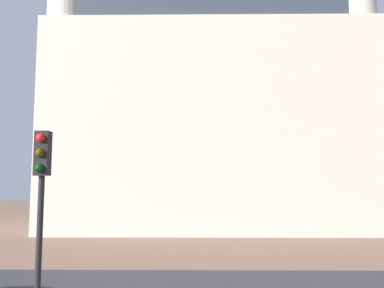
{
  "coord_description": "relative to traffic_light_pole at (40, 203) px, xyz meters",
  "views": [
    {
      "loc": [
        0.4,
        -3.05,
        3.74
      ],
      "look_at": [
        0.25,
        9.9,
        5.03
      ],
      "focal_mm": 34.92,
      "sensor_mm": 36.0,
      "label": 1
    }
  ],
  "objects": [
    {
      "name": "traffic_light_pole",
      "position": [
        0.0,
        0.0,
        0.0
      ],
      "size": [
        0.28,
        0.34,
        4.74
      ],
      "color": "black",
      "rests_on": "ground_plane"
    },
    {
      "name": "landmark_building",
      "position": [
        4.43,
        23.62,
        6.52
      ],
      "size": [
        24.82,
        12.28,
        33.41
      ],
      "color": "beige",
      "rests_on": "ground_plane"
    }
  ]
}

